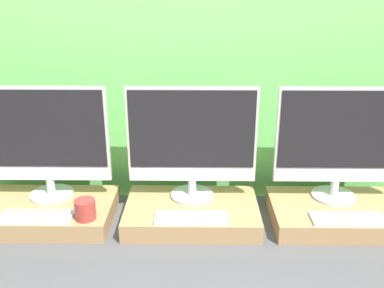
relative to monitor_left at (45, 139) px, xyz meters
name	(u,v)px	position (x,y,z in m)	size (l,w,h in m)	color
wall_back	(193,94)	(0.68, 0.24, 0.15)	(8.00, 0.04, 2.60)	#66B75B
workbench	(191,247)	(0.68, -0.20, -0.44)	(2.31, 0.74, 0.77)	#47474C
wooden_riser_left	(47,212)	(0.00, -0.08, -0.33)	(0.61, 0.40, 0.09)	#99754C
monitor_left	(45,139)	(0.00, 0.00, 0.00)	(0.59, 0.21, 0.54)	#B2B2B7
keyboard_left	(36,217)	(0.00, -0.21, -0.28)	(0.32, 0.11, 0.01)	silver
mug	(85,209)	(0.22, -0.21, -0.24)	(0.09, 0.09, 0.09)	#9E332D
wooden_riser_center	(192,213)	(0.68, -0.08, -0.33)	(0.61, 0.40, 0.09)	#99754C
monitor_center	(192,140)	(0.68, 0.00, 0.00)	(0.59, 0.21, 0.54)	#B2B2B7
keyboard_center	(191,218)	(0.68, -0.21, -0.28)	(0.32, 0.11, 0.01)	silver
wooden_riser_right	(337,214)	(1.36, -0.08, -0.33)	(0.61, 0.40, 0.09)	#99754C
monitor_right	(341,141)	(1.36, 0.00, 0.00)	(0.59, 0.21, 0.54)	#B2B2B7
keyboard_right	(348,219)	(1.36, -0.21, -0.28)	(0.32, 0.11, 0.01)	silver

